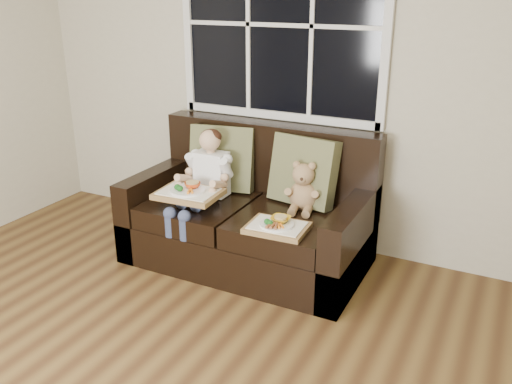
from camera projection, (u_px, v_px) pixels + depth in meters
The scene contains 8 objects.
window_back at pixel (280, 25), 3.88m from camera, with size 1.62×0.04×1.37m.
loveseat at pixel (251, 219), 3.97m from camera, with size 1.70×0.92×0.96m.
pillow_left at pixel (222, 158), 4.09m from camera, with size 0.52×0.32×0.50m.
pillow_right at pixel (303, 171), 3.82m from camera, with size 0.51×0.30×0.50m.
child at pixel (205, 177), 3.89m from camera, with size 0.34×0.58×0.78m.
teddy_bear at pixel (303, 190), 3.74m from camera, with size 0.24×0.29×0.36m.
tray_left at pixel (189, 192), 3.74m from camera, with size 0.45×0.35×0.10m.
tray_right at pixel (277, 226), 3.45m from camera, with size 0.40×0.31×0.09m.
Camera 1 is at (1.57, -1.21, 1.91)m, focal length 38.00 mm.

